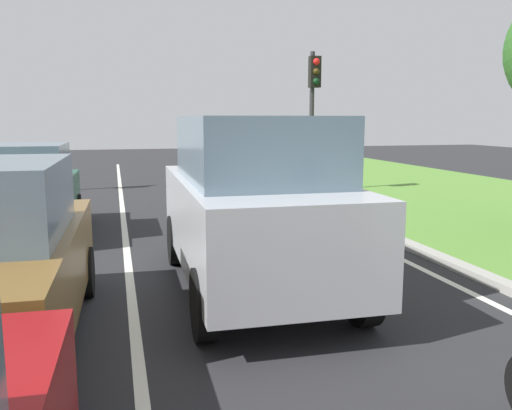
# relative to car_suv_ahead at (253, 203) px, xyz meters

# --- Properties ---
(ground_plane) EXTENTS (60.00, 60.00, 0.00)m
(ground_plane) POSITION_rel_car_suv_ahead_xyz_m (-0.88, 5.15, -1.17)
(ground_plane) COLOR #262628
(lane_line_center) EXTENTS (0.12, 32.00, 0.01)m
(lane_line_center) POSITION_rel_car_suv_ahead_xyz_m (-1.58, 5.15, -1.16)
(lane_line_center) COLOR silver
(lane_line_center) RESTS_ON ground
(lane_line_right_edge) EXTENTS (0.12, 32.00, 0.01)m
(lane_line_right_edge) POSITION_rel_car_suv_ahead_xyz_m (2.72, 5.15, -1.16)
(lane_line_right_edge) COLOR silver
(lane_line_right_edge) RESTS_ON ground
(grass_verge_right) EXTENTS (9.00, 48.00, 0.06)m
(grass_verge_right) POSITION_rel_car_suv_ahead_xyz_m (7.62, 5.15, -1.14)
(grass_verge_right) COLOR #548433
(grass_verge_right) RESTS_ON ground
(curb_right) EXTENTS (0.24, 48.00, 0.12)m
(curb_right) POSITION_rel_car_suv_ahead_xyz_m (3.22, 5.15, -1.11)
(curb_right) COLOR #9E9B93
(curb_right) RESTS_ON ground
(car_suv_ahead) EXTENTS (2.03, 4.53, 2.28)m
(car_suv_ahead) POSITION_rel_car_suv_ahead_xyz_m (0.00, 0.00, 0.00)
(car_suv_ahead) COLOR #B7BABF
(car_suv_ahead) RESTS_ON ground
(car_hatchback_far) EXTENTS (1.78, 3.73, 1.78)m
(car_hatchback_far) POSITION_rel_car_suv_ahead_xyz_m (-3.38, 4.44, -0.28)
(car_hatchback_far) COLOR #0C472D
(car_hatchback_far) RESTS_ON ground
(traffic_light_near_right) EXTENTS (0.32, 0.50, 4.21)m
(traffic_light_near_right) POSITION_rel_car_suv_ahead_xyz_m (4.05, 8.63, 1.74)
(traffic_light_near_right) COLOR #2D2D2D
(traffic_light_near_right) RESTS_ON ground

